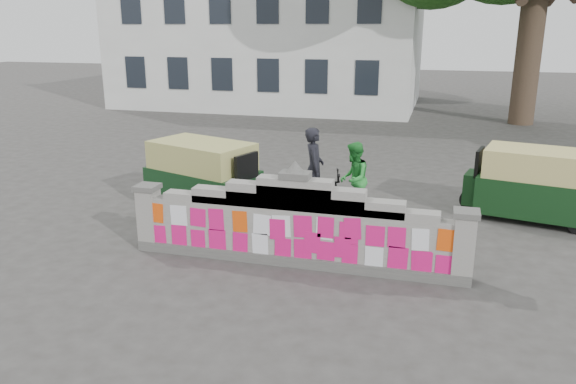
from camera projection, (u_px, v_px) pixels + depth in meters
name	position (u px, v px, depth m)	size (l,w,h in m)	color
ground	(295.00, 263.00, 10.66)	(100.00, 100.00, 0.00)	#383533
parapet_wall	(295.00, 227.00, 10.44)	(6.48, 0.44, 2.01)	#4C4C49
building	(274.00, 31.00, 31.61)	(16.00, 10.00, 8.90)	silver
cyclist_bike	(314.00, 194.00, 13.11)	(0.74, 2.11, 1.11)	black
cyclist_rider	(314.00, 178.00, 13.00)	(0.69, 0.45, 1.88)	black
pedestrian	(354.00, 179.00, 13.21)	(0.85, 0.66, 1.75)	green
rickshaw_left	(205.00, 176.00, 13.46)	(3.14, 2.21, 1.69)	#103216
rickshaw_right	(534.00, 184.00, 12.87)	(3.08, 1.90, 1.65)	black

